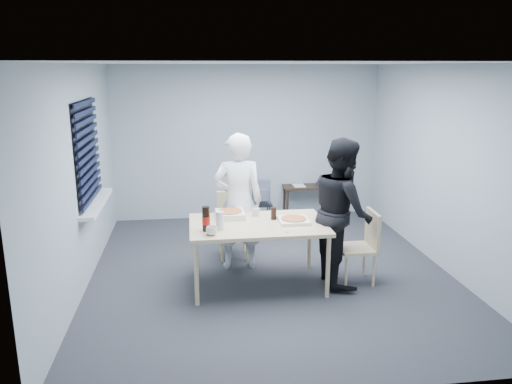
{
  "coord_description": "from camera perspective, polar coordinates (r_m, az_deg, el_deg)",
  "views": [
    {
      "loc": [
        -0.97,
        -5.88,
        2.57
      ],
      "look_at": [
        -0.17,
        0.1,
        1.04
      ],
      "focal_mm": 35.0,
      "sensor_mm": 36.0,
      "label": 1
    }
  ],
  "objects": [
    {
      "name": "dining_table",
      "position": [
        5.88,
        0.22,
        -4.13
      ],
      "size": [
        1.6,
        1.01,
        0.78
      ],
      "color": "beige",
      "rests_on": "ground"
    },
    {
      "name": "side_table",
      "position": [
        8.66,
        5.93,
        0.2
      ],
      "size": [
        0.85,
        0.38,
        0.56
      ],
      "color": "#332519",
      "rests_on": "ground"
    },
    {
      "name": "rubber_band",
      "position": [
        5.57,
        3.56,
        -4.56
      ],
      "size": [
        0.05,
        0.05,
        0.0
      ],
      "primitive_type": "torus",
      "rotation": [
        0.0,
        0.0,
        0.01
      ],
      "color": "red",
      "rests_on": "dining_table"
    },
    {
      "name": "cola_glass",
      "position": [
        5.99,
        2.03,
        -2.46
      ],
      "size": [
        0.07,
        0.07,
        0.15
      ],
      "primitive_type": "cylinder",
      "rotation": [
        0.0,
        0.0,
        0.04
      ],
      "color": "black",
      "rests_on": "dining_table"
    },
    {
      "name": "mug_a",
      "position": [
        5.47,
        -5.09,
        -4.43
      ],
      "size": [
        0.17,
        0.17,
        0.1
      ],
      "primitive_type": "imported",
      "rotation": [
        0.0,
        0.0,
        0.52
      ],
      "color": "silver",
      "rests_on": "dining_table"
    },
    {
      "name": "soda_bottle",
      "position": [
        5.58,
        -5.73,
        -3.11
      ],
      "size": [
        0.09,
        0.09,
        0.28
      ],
      "rotation": [
        0.0,
        0.0,
        -0.32
      ],
      "color": "black",
      "rests_on": "dining_table"
    },
    {
      "name": "chair_far",
      "position": [
        6.9,
        -2.69,
        -3.15
      ],
      "size": [
        0.42,
        0.42,
        0.89
      ],
      "color": "beige",
      "rests_on": "ground"
    },
    {
      "name": "pizza_box_b",
      "position": [
        5.92,
        4.32,
        -3.21
      ],
      "size": [
        0.35,
        0.35,
        0.05
      ],
      "rotation": [
        0.0,
        0.0,
        0.25
      ],
      "color": "white",
      "rests_on": "dining_table"
    },
    {
      "name": "backpack",
      "position": [
        7.88,
        0.59,
        0.07
      ],
      "size": [
        0.27,
        0.2,
        0.38
      ],
      "rotation": [
        0.0,
        0.0,
        -0.26
      ],
      "color": "slate",
      "rests_on": "stool"
    },
    {
      "name": "person_black",
      "position": [
        6.03,
        9.78,
        -2.21
      ],
      "size": [
        0.47,
        0.86,
        1.77
      ],
      "primitive_type": "imported",
      "rotation": [
        0.0,
        0.0,
        1.57
      ],
      "color": "black",
      "rests_on": "ground"
    },
    {
      "name": "person_white",
      "position": [
        6.38,
        -2.06,
        -1.11
      ],
      "size": [
        0.65,
        0.42,
        1.77
      ],
      "primitive_type": "imported",
      "rotation": [
        0.0,
        0.0,
        3.14
      ],
      "color": "white",
      "rests_on": "ground"
    },
    {
      "name": "black_box",
      "position": [
        8.68,
        7.38,
        0.92
      ],
      "size": [
        0.14,
        0.11,
        0.06
      ],
      "primitive_type": "cube",
      "rotation": [
        0.0,
        0.0,
        -0.18
      ],
      "color": "black",
      "rests_on": "side_table"
    },
    {
      "name": "papers",
      "position": [
        8.63,
        4.94,
        0.75
      ],
      "size": [
        0.25,
        0.3,
        0.0
      ],
      "primitive_type": "cube",
      "rotation": [
        0.0,
        0.0,
        0.2
      ],
      "color": "white",
      "rests_on": "side_table"
    },
    {
      "name": "plastic_cups",
      "position": [
        5.62,
        -4.16,
        -3.29
      ],
      "size": [
        0.09,
        0.09,
        0.21
      ],
      "primitive_type": "cylinder",
      "rotation": [
        0.0,
        0.0,
        0.08
      ],
      "color": "silver",
      "rests_on": "dining_table"
    },
    {
      "name": "mug_b",
      "position": [
        6.14,
        0.0,
        -2.3
      ],
      "size": [
        0.1,
        0.1,
        0.09
      ],
      "primitive_type": "imported",
      "color": "silver",
      "rests_on": "dining_table"
    },
    {
      "name": "pizza_box_a",
      "position": [
        6.08,
        -3.0,
        -2.54
      ],
      "size": [
        0.34,
        0.34,
        0.09
      ],
      "rotation": [
        0.0,
        0.0,
        0.09
      ],
      "color": "white",
      "rests_on": "dining_table"
    },
    {
      "name": "room",
      "position": [
        6.5,
        -18.42,
        3.49
      ],
      "size": [
        5.0,
        5.0,
        5.0
      ],
      "color": "#2A2B30",
      "rests_on": "ground"
    },
    {
      "name": "stool",
      "position": [
        7.97,
        0.57,
        -1.98
      ],
      "size": [
        0.33,
        0.33,
        0.46
      ],
      "color": "black",
      "rests_on": "ground"
    },
    {
      "name": "chair_right",
      "position": [
        6.17,
        12.2,
        -5.58
      ],
      "size": [
        0.42,
        0.42,
        0.89
      ],
      "color": "beige",
      "rests_on": "ground"
    }
  ]
}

